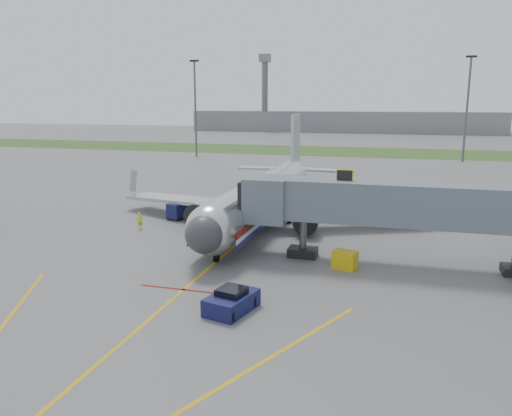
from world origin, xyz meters
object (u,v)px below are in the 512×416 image
(airliner, at_px, (263,196))
(ramp_worker, at_px, (140,221))
(pushback_tug, at_px, (232,301))
(belt_loader, at_px, (232,221))

(airliner, bearing_deg, ramp_worker, -150.22)
(airliner, height_order, pushback_tug, airliner)
(belt_loader, relative_size, ramp_worker, 2.45)
(pushback_tug, distance_m, belt_loader, 20.23)
(pushback_tug, xyz_separation_m, ramp_worker, (-14.39, 15.55, 0.21))
(ramp_worker, bearing_deg, pushback_tug, -99.24)
(airliner, relative_size, ramp_worker, 22.80)
(pushback_tug, bearing_deg, belt_loader, 108.76)
(pushback_tug, relative_size, belt_loader, 0.96)
(pushback_tug, bearing_deg, ramp_worker, 132.78)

